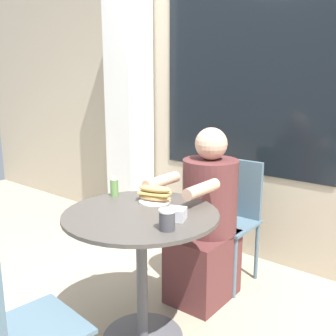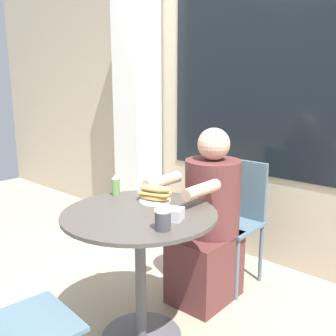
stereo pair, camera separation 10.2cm
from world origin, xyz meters
name	(u,v)px [view 2 (the right image)]	position (x,y,z in m)	size (l,w,h in m)	color
storefront_wall	(273,83)	(0.00, 1.39, 1.40)	(8.00, 0.09, 2.80)	#B7A88E
lattice_pillar	(137,105)	(-1.24, 1.17, 1.20)	(0.32, 0.32, 2.40)	silver
cafe_table	(140,246)	(0.00, 0.00, 0.56)	(0.82, 0.82, 0.75)	#47423D
diner_chair	(237,210)	(0.01, 0.95, 0.52)	(0.39, 0.39, 0.87)	slate
seated_diner	(208,228)	(0.01, 0.60, 0.49)	(0.37, 0.65, 1.14)	brown
empty_chair_across	(1,318)	(0.02, -0.78, 0.52)	(0.42, 0.42, 0.87)	slate
sandwich_on_plate	(155,194)	(-0.06, 0.18, 0.80)	(0.21, 0.18, 0.10)	white
drink_cup	(163,220)	(0.26, -0.10, 0.80)	(0.08, 0.08, 0.10)	#424247
napkin_box	(174,214)	(0.21, 0.03, 0.78)	(0.12, 0.12, 0.06)	silver
condiment_bottle	(116,185)	(-0.33, 0.12, 0.82)	(0.05, 0.05, 0.13)	#66934C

